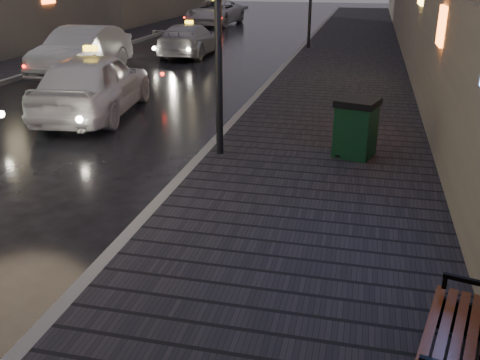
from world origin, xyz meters
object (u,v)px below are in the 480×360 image
object	(u,v)px
car_left_mid	(82,51)
taxi_near	(94,84)
trash_bin	(356,127)
bench	(465,340)
taxi_far	(215,12)
taxi_mid	(190,40)

from	to	relation	value
car_left_mid	taxi_near	bearing A→B (deg)	-60.14
trash_bin	taxi_near	xyz separation A→B (m)	(-6.91, 2.24, 0.11)
bench	taxi_far	size ratio (longest dim) A/B	0.30
bench	taxi_far	distance (m)	34.72
car_left_mid	taxi_far	xyz separation A→B (m)	(-0.25, 18.88, -0.03)
bench	taxi_near	world-z (taller)	taxi_near
taxi_mid	taxi_far	size ratio (longest dim) A/B	0.81
trash_bin	taxi_far	world-z (taller)	taxi_far
bench	taxi_near	xyz separation A→B (m)	(-8.11, 8.50, 0.27)
taxi_near	taxi_far	distance (m)	24.47
trash_bin	taxi_far	bearing A→B (deg)	128.32
taxi_mid	trash_bin	bearing A→B (deg)	120.04
trash_bin	taxi_near	size ratio (longest dim) A/B	0.23
car_left_mid	taxi_far	bearing A→B (deg)	89.21
bench	taxi_far	world-z (taller)	taxi_far
bench	taxi_mid	xyz separation A→B (m)	(-8.95, 19.10, 0.11)
taxi_near	taxi_far	size ratio (longest dim) A/B	0.85
taxi_far	trash_bin	bearing A→B (deg)	-65.30
trash_bin	taxi_mid	distance (m)	15.00
trash_bin	taxi_near	world-z (taller)	taxi_near
taxi_near	bench	bearing A→B (deg)	125.63
car_left_mid	trash_bin	bearing A→B (deg)	-38.23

